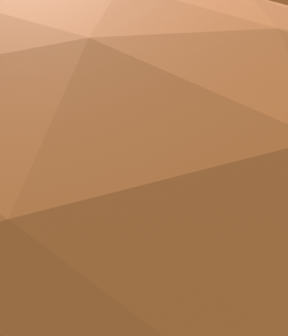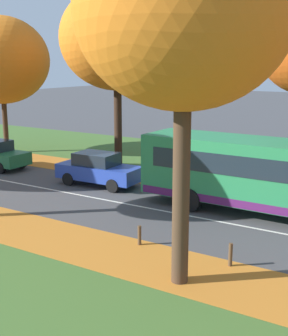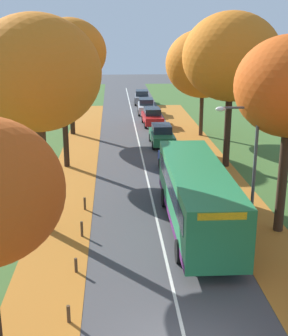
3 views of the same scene
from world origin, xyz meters
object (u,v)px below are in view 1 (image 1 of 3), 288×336
at_px(bollard_fifth, 54,208).
at_px(streetlamp_right, 198,201).
at_px(car_blue_lead, 233,170).
at_px(car_green_following, 267,129).
at_px(bus, 145,237).
at_px(tree_left_far, 181,12).
at_px(tree_left_mid, 114,48).

height_order(bollard_fifth, streetlamp_right, streetlamp_right).
distance_m(car_blue_lead, car_green_following, 7.41).
bearing_deg(bollard_fifth, car_blue_lead, 47.07).
bearing_deg(bus, tree_left_far, 109.72).
distance_m(tree_left_far, bollard_fifth, 19.07).
bearing_deg(tree_left_far, streetlamp_right, -66.72).
xyz_separation_m(tree_left_mid, car_blue_lead, (7.12, -1.96, -4.81)).
distance_m(tree_left_mid, bollard_fifth, 9.62).
relative_size(tree_left_mid, bus, 0.72).
xyz_separation_m(bollard_fifth, car_green_following, (5.37, 13.32, 0.47)).
bearing_deg(bollard_fifth, car_green_following, 68.04).
xyz_separation_m(tree_left_mid, streetlamp_right, (8.89, -11.65, -1.88)).
xyz_separation_m(car_blue_lead, car_green_following, (-0.12, 7.41, 0.00)).
relative_size(bollard_fifth, streetlamp_right, 0.11).
bearing_deg(bus, car_green_following, 89.83).
height_order(tree_left_mid, car_blue_lead, tree_left_mid).
bearing_deg(tree_left_mid, car_blue_lead, -15.43).
xyz_separation_m(tree_left_far, car_blue_lead, (7.49, -11.85, -6.17)).
bearing_deg(streetlamp_right, bollard_fifth, 152.55).
bearing_deg(car_green_following, bollard_fifth, -111.96).
bearing_deg(bus, bollard_fifth, 153.36).
distance_m(bollard_fifth, car_blue_lead, 8.08).
bearing_deg(car_green_following, bus, -90.17).
relative_size(bus, car_blue_lead, 2.44).
bearing_deg(car_green_following, tree_left_mid, -142.10).
xyz_separation_m(streetlamp_right, car_blue_lead, (-1.77, 9.68, -2.92)).
height_order(streetlamp_right, bus, streetlamp_right).
bearing_deg(car_green_following, car_blue_lead, -89.04).
xyz_separation_m(tree_left_far, bollard_fifth, (2.00, -17.76, -6.64)).
xyz_separation_m(tree_left_mid, bus, (6.95, -10.54, -3.92)).
bearing_deg(tree_left_far, car_green_following, -31.06).
bearing_deg(streetlamp_right, bus, 150.40).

